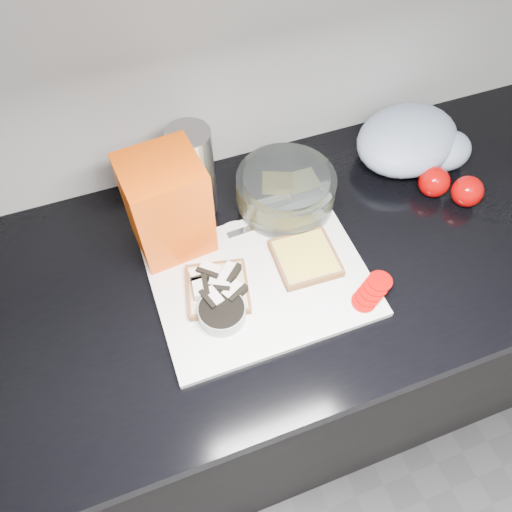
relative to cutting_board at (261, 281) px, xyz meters
The scene contains 14 objects.
base_cabinet 0.49m from the cutting_board, 22.03° to the left, with size 3.50×0.60×0.86m, color black.
countertop 0.12m from the cutting_board, 22.03° to the left, with size 3.50×0.64×0.04m, color black.
cutting_board is the anchor object (origin of this frame).
bread_left 0.09m from the cutting_board, behind, with size 0.14×0.14×0.04m.
bread_right 0.10m from the cutting_board, ahead, with size 0.13×0.13×0.02m.
tomato_slices 0.21m from the cutting_board, 29.07° to the right, with size 0.10×0.08×0.02m.
knife 0.16m from the cutting_board, 51.27° to the left, with size 0.21×0.02×0.01m.
seed_tub 0.11m from the cutting_board, 152.36° to the right, with size 0.09×0.09×0.04m.
tub_lid 0.11m from the cutting_board, 94.54° to the left, with size 0.10×0.10×0.01m, color white.
glass_bowl 0.20m from the cutting_board, 55.25° to the left, with size 0.20×0.20×0.08m.
bread_bag 0.22m from the cutting_board, 130.67° to the left, with size 0.14×0.13×0.22m, color #F54F04.
steel_canister 0.25m from the cutting_board, 104.85° to the left, with size 0.09×0.09×0.20m, color #A9A9AE.
grocery_bag 0.48m from the cutting_board, 24.82° to the left, with size 0.30×0.26×0.11m.
whole_tomatoes 0.46m from the cutting_board, ahead, with size 0.12×0.11×0.07m.
Camera 1 is at (-0.29, 0.69, 1.71)m, focal length 35.00 mm.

